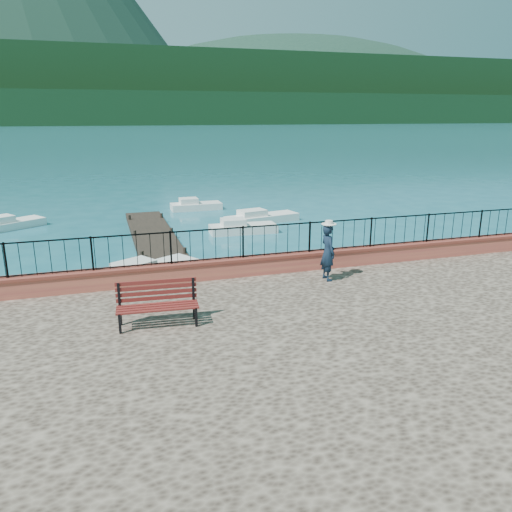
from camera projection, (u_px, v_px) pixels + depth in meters
ground at (296, 363)px, 12.52m from camera, size 2000.00×2000.00×0.00m
parapet at (252, 266)px, 15.51m from camera, size 28.00×0.46×0.58m
railing at (252, 242)px, 15.30m from camera, size 27.00×0.05×0.95m
dock at (158, 247)px, 22.92m from camera, size 2.00×16.00×0.30m
far_forest at (101, 108)px, 285.34m from camera, size 900.00×60.00×18.00m
foothills at (98, 89)px, 336.82m from camera, size 900.00×120.00×44.00m
companion_hill at (293, 119)px, 589.61m from camera, size 448.00×384.00×180.00m
park_bench at (158, 313)px, 11.77m from camera, size 1.94×0.77×1.05m
person at (328, 252)px, 14.88m from camera, size 0.43×0.64×1.71m
hat at (329, 222)px, 14.62m from camera, size 0.44×0.44×0.12m
boat_0 at (148, 268)px, 18.98m from camera, size 4.18×3.20×0.80m
boat_1 at (243, 225)px, 26.19m from camera, size 3.54×1.46×0.80m
boat_2 at (262, 215)px, 28.78m from camera, size 4.51×2.16×0.80m
boat_3 at (11, 221)px, 27.14m from camera, size 3.56×3.01×0.80m
boat_4 at (196, 203)px, 32.57m from camera, size 3.26×1.34×0.80m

